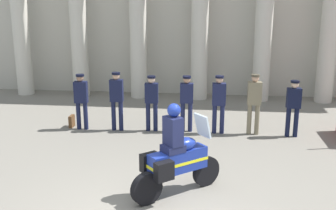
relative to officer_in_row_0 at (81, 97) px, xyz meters
The scene contains 9 objects.
officer_in_row_0 is the anchor object (origin of this frame).
officer_in_row_1 1.07m from the officer_in_row_0, ahead, with size 0.39×0.24×1.75m.
officer_in_row_2 2.10m from the officer_in_row_0, ahead, with size 0.39×0.24×1.65m.
officer_in_row_3 3.12m from the officer_in_row_0, ahead, with size 0.39×0.24×1.66m.
officer_in_row_4 4.05m from the officer_in_row_0, ahead, with size 0.39×0.24×1.70m.
officer_in_row_5 5.05m from the officer_in_row_0, ahead, with size 0.39×0.24×1.76m.
officer_in_row_6 6.12m from the officer_in_row_0, ahead, with size 0.39×0.24×1.62m.
motorcycle_with_rider 5.07m from the officer_in_row_0, 51.18° to the right, with size 1.67×1.45×1.90m.
briefcase_on_ground 0.91m from the officer_in_row_0, 156.92° to the left, with size 0.10×0.32×0.36m, color brown.
Camera 1 is at (1.11, -6.30, 3.81)m, focal length 43.67 mm.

